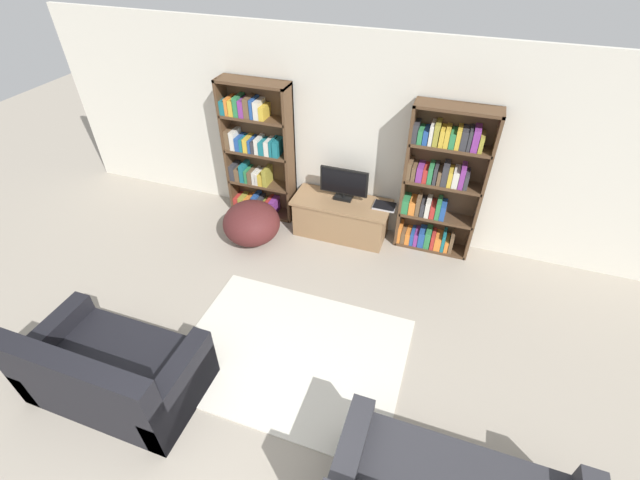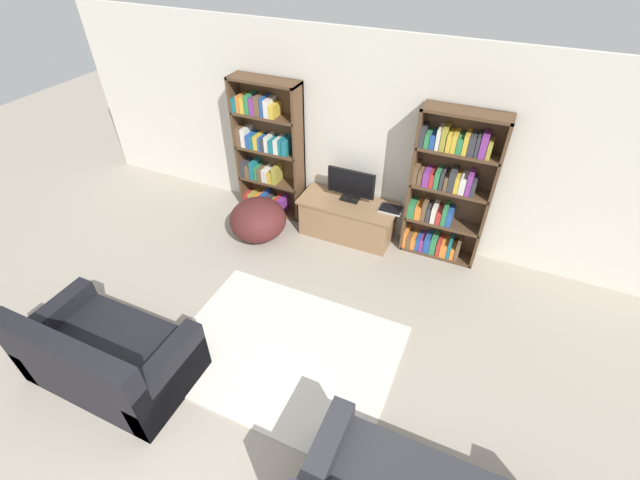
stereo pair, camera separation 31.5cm
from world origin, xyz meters
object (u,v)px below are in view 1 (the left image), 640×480
object	(u,v)px
tv_stand	(341,218)
couch_left_sectional	(113,372)
laptop	(384,206)
bookshelf_right	(440,185)
television	(344,184)
beanbag_ottoman	(252,223)
bookshelf_left	(257,154)

from	to	relation	value
tv_stand	couch_left_sectional	size ratio (longest dim) A/B	0.84
laptop	bookshelf_right	bearing A→B (deg)	8.67
tv_stand	laptop	size ratio (longest dim) A/B	4.48
television	couch_left_sectional	distance (m)	3.40
television	beanbag_ottoman	xyz separation A→B (m)	(-1.10, -0.60, -0.49)
bookshelf_left	couch_left_sectional	world-z (taller)	bookshelf_left
tv_stand	laptop	xyz separation A→B (m)	(0.57, 0.06, 0.28)
bookshelf_left	couch_left_sectional	distance (m)	3.27
bookshelf_right	beanbag_ottoman	world-z (taller)	bookshelf_right
beanbag_ottoman	television	bearing A→B (deg)	28.89
laptop	beanbag_ottoman	xyz separation A→B (m)	(-1.66, -0.59, -0.27)
beanbag_ottoman	couch_left_sectional	bearing A→B (deg)	-93.59
bookshelf_right	couch_left_sectional	world-z (taller)	bookshelf_right
bookshelf_left	television	distance (m)	1.30
television	beanbag_ottoman	bearing A→B (deg)	-151.11
bookshelf_left	laptop	world-z (taller)	bookshelf_left
beanbag_ottoman	tv_stand	bearing A→B (deg)	25.82
television	beanbag_ottoman	size ratio (longest dim) A/B	0.84
bookshelf_right	tv_stand	size ratio (longest dim) A/B	1.49
bookshelf_right	couch_left_sectional	size ratio (longest dim) A/B	1.26
tv_stand	couch_left_sectional	distance (m)	3.29
television	couch_left_sectional	world-z (taller)	television
tv_stand	couch_left_sectional	bearing A→B (deg)	-112.36
tv_stand	laptop	bearing A→B (deg)	6.03
bookshelf_left	bookshelf_right	size ratio (longest dim) A/B	1.00
bookshelf_right	tv_stand	distance (m)	1.39
television	bookshelf_left	bearing A→B (deg)	176.31
bookshelf_left	television	xyz separation A→B (m)	(1.28, -0.08, -0.17)
bookshelf_right	television	size ratio (longest dim) A/B	3.03
bookshelf_left	beanbag_ottoman	world-z (taller)	bookshelf_left
tv_stand	beanbag_ottoman	xyz separation A→B (m)	(-1.10, -0.53, 0.01)
bookshelf_left	laptop	distance (m)	1.89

